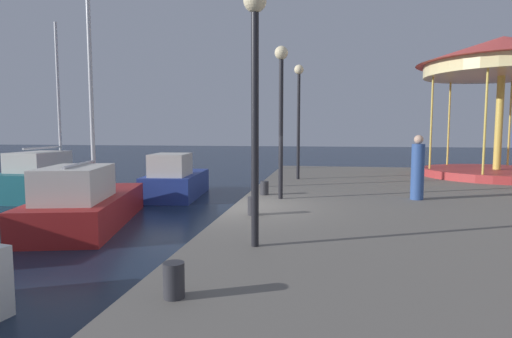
{
  "coord_description": "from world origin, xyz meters",
  "views": [
    {
      "loc": [
        2.23,
        -10.08,
        2.66
      ],
      "look_at": [
        -0.34,
        5.49,
        1.2
      ],
      "focal_mm": 29.45,
      "sensor_mm": 36.0,
      "label": 1
    }
  ],
  "objects": [
    {
      "name": "lamp_post_near_edge",
      "position": [
        1.14,
        -3.56,
        3.57
      ],
      "size": [
        0.36,
        0.36,
        4.01
      ],
      "color": "black",
      "rests_on": "quay_dock"
    },
    {
      "name": "lamp_post_mid_promenade",
      "position": [
        1.05,
        1.19,
        3.61
      ],
      "size": [
        0.36,
        0.36,
        4.08
      ],
      "color": "black",
      "rests_on": "quay_dock"
    },
    {
      "name": "bollard_center",
      "position": [
        0.52,
        1.8,
        1.0
      ],
      "size": [
        0.24,
        0.24,
        0.4
      ],
      "primitive_type": "cylinder",
      "color": "#2D2D33",
      "rests_on": "quay_dock"
    },
    {
      "name": "bollard_south",
      "position": [
        0.69,
        -1.11,
        1.0
      ],
      "size": [
        0.24,
        0.24,
        0.4
      ],
      "primitive_type": "cylinder",
      "color": "#2D2D33",
      "rests_on": "quay_dock"
    },
    {
      "name": "sailboat_red",
      "position": [
        -4.31,
        0.46,
        0.65
      ],
      "size": [
        3.27,
        5.57,
        6.41
      ],
      "color": "maroon",
      "rests_on": "ground"
    },
    {
      "name": "motorboat_blue",
      "position": [
        -3.61,
        5.71,
        0.67
      ],
      "size": [
        2.23,
        4.18,
        1.77
      ],
      "color": "navy",
      "rests_on": "ground"
    },
    {
      "name": "sailboat_teal",
      "position": [
        -8.87,
        5.36,
        0.72
      ],
      "size": [
        2.22,
        5.34,
        7.14
      ],
      "color": "#19606B",
      "rests_on": "ground"
    },
    {
      "name": "bollard_north",
      "position": [
        0.6,
        -5.77,
        1.0
      ],
      "size": [
        0.24,
        0.24,
        0.4
      ],
      "primitive_type": "cylinder",
      "color": "#2D2D33",
      "rests_on": "quay_dock"
    },
    {
      "name": "lamp_post_far_end",
      "position": [
        1.22,
        5.94,
        3.74
      ],
      "size": [
        0.36,
        0.36,
        4.31
      ],
      "color": "black",
      "rests_on": "quay_dock"
    },
    {
      "name": "carousel",
      "position": [
        9.02,
        7.97,
        4.93
      ],
      "size": [
        6.39,
        6.39,
        5.51
      ],
      "color": "#B23333",
      "rests_on": "quay_dock"
    },
    {
      "name": "ground_plane",
      "position": [
        0.0,
        0.0,
        0.0
      ],
      "size": [
        120.0,
        120.0,
        0.0
      ],
      "primitive_type": "plane",
      "color": "#162338"
    },
    {
      "name": "person_far_corner",
      "position": [
        4.69,
        1.67,
        1.61
      ],
      "size": [
        0.34,
        0.34,
        1.74
      ],
      "color": "#2D4C8C",
      "rests_on": "quay_dock"
    }
  ]
}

